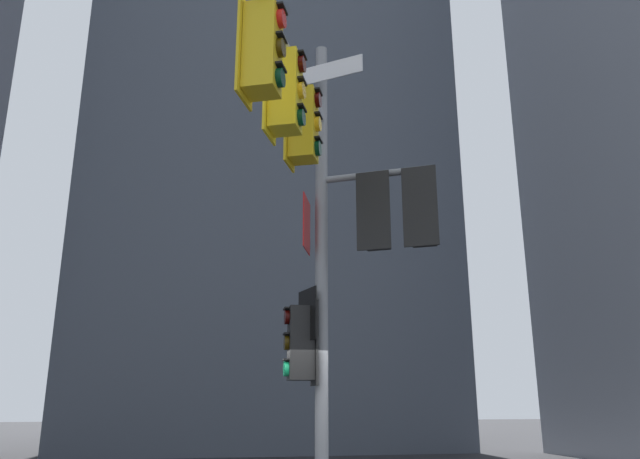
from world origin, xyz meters
TOP-DOWN VIEW (x-y plane):
  - building_mid_block at (1.20, 21.85)m, footprint 15.48×15.48m
  - signal_pole_assembly at (-0.11, -0.86)m, footprint 3.00×3.46m

SIDE VIEW (x-z plane):
  - signal_pole_assembly at x=-0.11m, z-range 0.75..7.99m
  - building_mid_block at x=1.20m, z-range 0.00..31.54m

